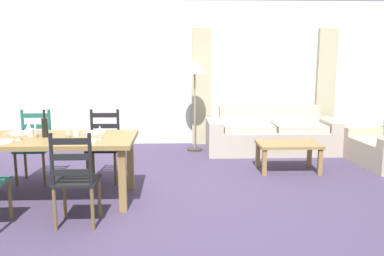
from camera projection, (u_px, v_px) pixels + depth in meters
The scene contains 26 objects.
ground_plane at pixel (174, 202), 4.67m from camera, with size 9.60×9.60×0.02m, color #423551.
wall_far at pixel (174, 74), 7.68m from camera, with size 9.60×0.16×2.70m, color silver.
curtain_panel_left at pixel (201, 87), 7.61m from camera, with size 0.35×0.08×2.20m, color #BBB088.
curtain_panel_right at pixel (326, 87), 7.70m from camera, with size 0.35×0.08×2.20m, color #BBB088.
dining_table at pixel (52, 145), 4.59m from camera, with size 1.90×0.96×0.75m.
dining_chair_near_right at pixel (75, 179), 3.92m from camera, with size 0.42×0.40×0.96m.
dining_chair_far_left at pixel (35, 146), 5.36m from camera, with size 0.42×0.40×0.96m.
dining_chair_far_right at pixel (104, 146), 5.40m from camera, with size 0.43×0.41×0.96m.
dinner_plate_near_left at pixel (2, 142), 4.31m from camera, with size 0.24×0.24×0.02m, color white.
dinner_plate_near_right at pixel (86, 141), 4.35m from camera, with size 0.24×0.24×0.02m, color white.
fork_near_right at pixel (72, 142), 4.34m from camera, with size 0.02×0.17×0.01m, color silver.
dinner_plate_far_left at pixel (20, 133), 4.80m from camera, with size 0.24×0.24×0.02m, color white.
fork_far_left at pixel (7, 134), 4.80m from camera, with size 0.02×0.17×0.01m, color silver.
dinner_plate_far_right at pixel (95, 132), 4.84m from camera, with size 0.24×0.24×0.02m, color white.
fork_far_right at pixel (83, 133), 4.84m from camera, with size 0.02×0.17×0.01m, color silver.
wine_bottle at pixel (45, 127), 4.58m from camera, with size 0.07×0.07×0.32m.
wine_glass_near_left at pixel (18, 131), 4.39m from camera, with size 0.06×0.06×0.16m.
wine_glass_near_right at pixel (100, 130), 4.44m from camera, with size 0.06×0.06×0.16m.
wine_glass_far_left at pixel (28, 126), 4.68m from camera, with size 0.06×0.06×0.16m.
coffee_cup_primary at pixel (76, 132), 4.67m from camera, with size 0.07×0.07×0.09m, color silver.
coffee_cup_secondary at pixel (31, 133), 4.63m from camera, with size 0.07×0.07×0.09m, color silver.
candle_tall at pixel (36, 132), 4.58m from camera, with size 0.05×0.05×0.22m.
candle_short at pixel (68, 134), 4.54m from camera, with size 0.05×0.05×0.18m.
couch at pixel (271, 136), 7.08m from camera, with size 2.28×0.80×0.80m.
coffee_table at pixel (288, 147), 5.87m from camera, with size 0.90×0.56×0.42m.
standing_lamp at pixel (195, 72), 7.02m from camera, with size 0.40×0.40×1.64m.
Camera 1 is at (0.03, -4.45, 1.65)m, focal length 37.45 mm.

